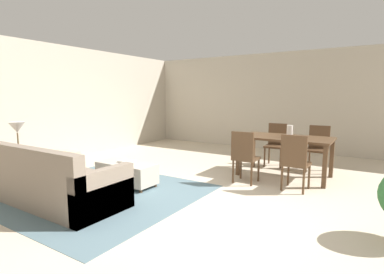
{
  "coord_description": "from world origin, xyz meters",
  "views": [
    {
      "loc": [
        1.96,
        -3.33,
        1.53
      ],
      "look_at": [
        -0.71,
        0.84,
        0.83
      ],
      "focal_mm": 27.8,
      "sensor_mm": 36.0,
      "label": 1
    }
  ],
  "objects_px": {
    "dining_chair_far_right": "(318,145)",
    "vase_centerpiece": "(290,131)",
    "dining_table": "(285,142)",
    "dining_chair_near_right": "(295,159)",
    "ottoman_table": "(127,172)",
    "book_on_ottoman": "(127,161)",
    "table_lamp": "(17,129)",
    "dining_chair_far_left": "(276,142)",
    "dining_chair_near_left": "(244,154)",
    "couch": "(58,184)",
    "side_table": "(20,161)"
  },
  "relations": [
    {
      "from": "ottoman_table",
      "to": "dining_chair_far_right",
      "type": "distance_m",
      "value": 3.84
    },
    {
      "from": "couch",
      "to": "ottoman_table",
      "type": "xyz_separation_m",
      "value": [
        0.16,
        1.18,
        -0.06
      ]
    },
    {
      "from": "dining_chair_near_left",
      "to": "book_on_ottoman",
      "type": "height_order",
      "value": "dining_chair_near_left"
    },
    {
      "from": "ottoman_table",
      "to": "dining_chair_near_left",
      "type": "distance_m",
      "value": 2.05
    },
    {
      "from": "ottoman_table",
      "to": "book_on_ottoman",
      "type": "relative_size",
      "value": 4.08
    },
    {
      "from": "couch",
      "to": "ottoman_table",
      "type": "bearing_deg",
      "value": 82.41
    },
    {
      "from": "dining_chair_near_right",
      "to": "vase_centerpiece",
      "type": "relative_size",
      "value": 4.1
    },
    {
      "from": "side_table",
      "to": "dining_chair_near_left",
      "type": "relative_size",
      "value": 0.62
    },
    {
      "from": "couch",
      "to": "ottoman_table",
      "type": "distance_m",
      "value": 1.19
    },
    {
      "from": "couch",
      "to": "dining_table",
      "type": "height_order",
      "value": "couch"
    },
    {
      "from": "dining_chair_near_right",
      "to": "dining_chair_far_left",
      "type": "relative_size",
      "value": 1.0
    },
    {
      "from": "table_lamp",
      "to": "dining_chair_near_right",
      "type": "distance_m",
      "value": 4.54
    },
    {
      "from": "couch",
      "to": "table_lamp",
      "type": "height_order",
      "value": "table_lamp"
    },
    {
      "from": "side_table",
      "to": "dining_table",
      "type": "distance_m",
      "value": 4.68
    },
    {
      "from": "ottoman_table",
      "to": "dining_table",
      "type": "height_order",
      "value": "dining_table"
    },
    {
      "from": "couch",
      "to": "dining_chair_far_left",
      "type": "distance_m",
      "value": 4.44
    },
    {
      "from": "dining_chair_far_right",
      "to": "couch",
      "type": "bearing_deg",
      "value": -124.06
    },
    {
      "from": "side_table",
      "to": "book_on_ottoman",
      "type": "xyz_separation_m",
      "value": [
        1.39,
        1.07,
        -0.05
      ]
    },
    {
      "from": "dining_chair_far_right",
      "to": "vase_centerpiece",
      "type": "xyz_separation_m",
      "value": [
        -0.37,
        -0.84,
        0.35
      ]
    },
    {
      "from": "book_on_ottoman",
      "to": "couch",
      "type": "bearing_deg",
      "value": -96.1
    },
    {
      "from": "couch",
      "to": "dining_chair_far_left",
      "type": "xyz_separation_m",
      "value": [
        1.85,
        4.03,
        0.23
      ]
    },
    {
      "from": "table_lamp",
      "to": "dining_chair_far_right",
      "type": "distance_m",
      "value": 5.58
    },
    {
      "from": "ottoman_table",
      "to": "dining_chair_near_left",
      "type": "height_order",
      "value": "dining_chair_near_left"
    },
    {
      "from": "table_lamp",
      "to": "dining_chair_far_left",
      "type": "height_order",
      "value": "table_lamp"
    },
    {
      "from": "vase_centerpiece",
      "to": "side_table",
      "type": "bearing_deg",
      "value": -139.94
    },
    {
      "from": "dining_chair_far_left",
      "to": "dining_chair_near_right",
      "type": "bearing_deg",
      "value": -63.97
    },
    {
      "from": "dining_table",
      "to": "dining_chair_near_left",
      "type": "xyz_separation_m",
      "value": [
        -0.45,
        -0.85,
        -0.15
      ]
    },
    {
      "from": "dining_table",
      "to": "book_on_ottoman",
      "type": "xyz_separation_m",
      "value": [
        -2.13,
        -2.0,
        -0.26
      ]
    },
    {
      "from": "couch",
      "to": "book_on_ottoman",
      "type": "height_order",
      "value": "couch"
    },
    {
      "from": "dining_table",
      "to": "dining_chair_far_left",
      "type": "relative_size",
      "value": 1.81
    },
    {
      "from": "dining_chair_near_left",
      "to": "table_lamp",
      "type": "bearing_deg",
      "value": -144.21
    },
    {
      "from": "dining_chair_near_right",
      "to": "vase_centerpiece",
      "type": "distance_m",
      "value": 0.92
    },
    {
      "from": "dining_chair_near_right",
      "to": "vase_centerpiece",
      "type": "bearing_deg",
      "value": 110.98
    },
    {
      "from": "dining_table",
      "to": "vase_centerpiece",
      "type": "height_order",
      "value": "vase_centerpiece"
    },
    {
      "from": "ottoman_table",
      "to": "vase_centerpiece",
      "type": "height_order",
      "value": "vase_centerpiece"
    },
    {
      "from": "ottoman_table",
      "to": "table_lamp",
      "type": "distance_m",
      "value": 1.91
    },
    {
      "from": "side_table",
      "to": "dining_chair_near_right",
      "type": "height_order",
      "value": "dining_chair_near_right"
    },
    {
      "from": "table_lamp",
      "to": "dining_chair_near_right",
      "type": "bearing_deg",
      "value": 29.84
    },
    {
      "from": "side_table",
      "to": "dining_chair_near_left",
      "type": "xyz_separation_m",
      "value": [
        3.07,
        2.22,
        0.07
      ]
    },
    {
      "from": "dining_chair_near_left",
      "to": "vase_centerpiece",
      "type": "bearing_deg",
      "value": 56.71
    },
    {
      "from": "dining_chair_near_left",
      "to": "couch",
      "type": "bearing_deg",
      "value": -127.47
    },
    {
      "from": "dining_table",
      "to": "dining_chair_far_left",
      "type": "xyz_separation_m",
      "value": [
        -0.41,
        0.82,
        -0.15
      ]
    },
    {
      "from": "dining_chair_near_left",
      "to": "dining_chair_near_right",
      "type": "relative_size",
      "value": 1.0
    },
    {
      "from": "dining_table",
      "to": "couch",
      "type": "bearing_deg",
      "value": -125.17
    },
    {
      "from": "couch",
      "to": "vase_centerpiece",
      "type": "relative_size",
      "value": 8.57
    },
    {
      "from": "dining_chair_far_left",
      "to": "vase_centerpiece",
      "type": "distance_m",
      "value": 1.04
    },
    {
      "from": "dining_chair_near_left",
      "to": "ottoman_table",
      "type": "bearing_deg",
      "value": -144.39
    },
    {
      "from": "couch",
      "to": "side_table",
      "type": "relative_size",
      "value": 3.34
    },
    {
      "from": "dining_table",
      "to": "dining_chair_near_right",
      "type": "relative_size",
      "value": 1.81
    },
    {
      "from": "table_lamp",
      "to": "ottoman_table",
      "type": "bearing_deg",
      "value": 36.0
    }
  ]
}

